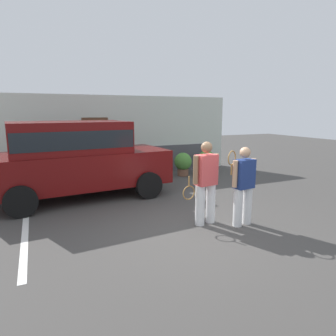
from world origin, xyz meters
TOP-DOWN VIEW (x-y plane):
  - ground_plane at (0.00, 0.00)m, footprint 40.00×40.00m
  - parking_stripe_0 at (-3.06, 1.50)m, footprint 0.12×4.40m
  - house_frontage at (-0.01, 5.96)m, footprint 8.98×0.40m
  - parked_suv at (-1.78, 3.31)m, footprint 4.74×2.46m
  - tennis_player_man at (0.37, 0.26)m, footprint 0.89×0.32m
  - tennis_player_woman at (1.03, -0.12)m, footprint 0.74×0.30m
  - potted_plant_by_porch at (2.12, 4.73)m, footprint 0.64×0.64m
  - potted_plant_secondary at (3.15, 4.81)m, footprint 0.65×0.65m

SIDE VIEW (x-z plane):
  - ground_plane at x=0.00m, z-range 0.00..0.00m
  - parking_stripe_0 at x=-3.06m, z-range 0.00..0.01m
  - potted_plant_by_porch at x=2.12m, z-range 0.05..0.88m
  - potted_plant_secondary at x=3.15m, z-range 0.05..0.91m
  - tennis_player_woman at x=1.03m, z-range 0.04..1.65m
  - tennis_player_man at x=0.37m, z-range 0.03..1.74m
  - parked_suv at x=-1.78m, z-range 0.12..2.17m
  - house_frontage at x=-0.01m, z-range -0.09..2.79m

